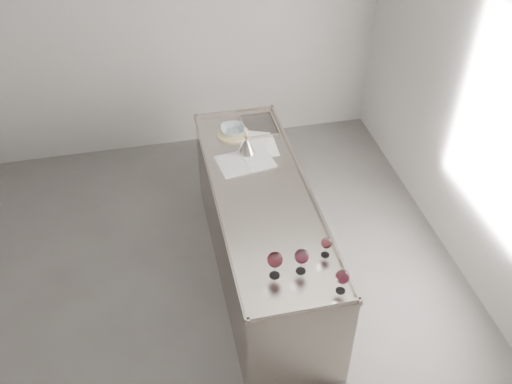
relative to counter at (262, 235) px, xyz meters
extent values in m
cube|color=#524F4D|center=(-0.50, -0.30, -0.48)|extent=(4.50, 5.00, 0.02)
cube|color=#A4A19F|center=(-0.50, 2.21, 0.93)|extent=(4.50, 0.02, 2.80)
cube|color=#A4A19F|center=(1.76, -0.30, 0.93)|extent=(0.02, 5.00, 2.80)
cube|color=#9E958D|center=(0.00, 0.00, -0.01)|extent=(0.75, 2.40, 0.92)
cube|color=#9E958D|center=(0.00, 0.00, 0.46)|extent=(0.77, 2.42, 0.02)
cube|color=#9E958D|center=(0.00, -1.19, 0.48)|extent=(0.77, 0.02, 0.03)
cube|color=#9E958D|center=(0.00, 1.19, 0.48)|extent=(0.77, 0.02, 0.03)
cube|color=#9E958D|center=(-0.37, 0.00, 0.48)|extent=(0.02, 2.42, 0.03)
cube|color=#9E958D|center=(0.36, 0.00, 0.48)|extent=(0.02, 2.42, 0.03)
cube|color=#595654|center=(0.17, 0.92, 0.46)|extent=(0.30, 0.38, 0.01)
cylinder|color=white|center=(-0.11, -0.86, 0.47)|extent=(0.07, 0.07, 0.00)
cylinder|color=white|center=(-0.11, -0.86, 0.52)|extent=(0.01, 0.01, 0.10)
ellipsoid|color=white|center=(-0.11, -0.86, 0.62)|extent=(0.11, 0.11, 0.11)
cylinder|color=#3D080F|center=(-0.11, -0.86, 0.60)|extent=(0.08, 0.08, 0.02)
cylinder|color=white|center=(0.07, -0.86, 0.47)|extent=(0.07, 0.07, 0.00)
cylinder|color=white|center=(0.07, -0.86, 0.52)|extent=(0.01, 0.01, 0.09)
ellipsoid|color=white|center=(0.07, -0.86, 0.61)|extent=(0.10, 0.10, 0.10)
cylinder|color=#380712|center=(0.07, -0.86, 0.59)|extent=(0.07, 0.07, 0.02)
cylinder|color=white|center=(0.27, -1.08, 0.47)|extent=(0.06, 0.06, 0.00)
cylinder|color=white|center=(0.27, -1.08, 0.52)|extent=(0.01, 0.01, 0.09)
ellipsoid|color=white|center=(0.27, -1.08, 0.60)|extent=(0.09, 0.09, 0.10)
cylinder|color=#380712|center=(0.27, -1.08, 0.58)|extent=(0.07, 0.07, 0.02)
cylinder|color=white|center=(0.27, -0.75, 0.47)|extent=(0.06, 0.06, 0.00)
cylinder|color=white|center=(0.27, -0.75, 0.51)|extent=(0.01, 0.01, 0.08)
ellipsoid|color=white|center=(0.27, -0.75, 0.58)|extent=(0.08, 0.08, 0.08)
cylinder|color=#37070C|center=(0.27, -0.75, 0.57)|extent=(0.05, 0.05, 0.02)
cube|color=white|center=(-0.17, 0.40, 0.47)|extent=(0.27, 0.35, 0.01)
cube|color=white|center=(0.06, 0.44, 0.47)|extent=(0.27, 0.35, 0.01)
cylinder|color=white|center=(-0.05, 0.42, 0.48)|extent=(0.06, 0.31, 0.01)
cube|color=white|center=(0.15, 0.59, 0.47)|extent=(0.22, 0.30, 0.00)
cube|color=silver|center=(0.09, 0.68, 0.47)|extent=(0.33, 0.39, 0.00)
cylinder|color=beige|center=(-0.08, 0.85, 0.48)|extent=(0.37, 0.37, 0.02)
imported|color=#9AABB3|center=(-0.08, 0.85, 0.51)|extent=(0.24, 0.24, 0.05)
cone|color=#A8A196|center=(-0.02, 0.53, 0.53)|extent=(0.15, 0.15, 0.13)
cylinder|color=#A8A196|center=(-0.02, 0.53, 0.62)|extent=(0.03, 0.03, 0.03)
cylinder|color=#B66C32|center=(-0.02, 0.53, 0.64)|extent=(0.04, 0.04, 0.02)
cone|color=#A8A196|center=(-0.02, 0.53, 0.67)|extent=(0.03, 0.03, 0.04)
camera|label=1|loc=(-0.79, -3.34, 3.36)|focal=40.00mm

